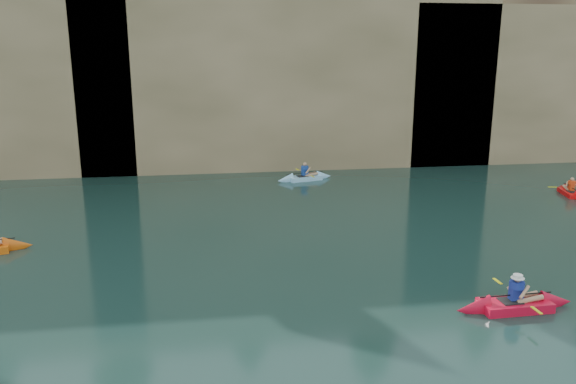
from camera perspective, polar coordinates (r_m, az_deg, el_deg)
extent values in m
plane|color=black|center=(12.68, 7.83, -18.54)|extent=(160.00, 160.00, 0.00)
cube|color=tan|center=(40.34, -4.08, 12.96)|extent=(70.00, 16.00, 12.00)
cube|color=tan|center=(33.23, 0.48, 12.23)|extent=(24.00, 2.40, 11.40)
cube|color=black|center=(32.59, -9.87, 4.73)|extent=(3.50, 1.00, 3.20)
cube|color=black|center=(35.05, 13.75, 6.26)|extent=(5.00, 1.00, 4.50)
cube|color=red|center=(16.66, 22.05, -10.56)|extent=(2.62, 0.87, 0.30)
cone|color=red|center=(17.31, 25.56, -9.99)|extent=(0.94, 0.80, 0.78)
cone|color=red|center=(16.08, 18.25, -11.13)|extent=(0.94, 0.80, 0.78)
cube|color=black|center=(16.54, 21.64, -10.26)|extent=(0.56, 0.50, 0.04)
cube|color=navy|center=(16.50, 22.18, -9.28)|extent=(0.34, 0.22, 0.49)
sphere|color=tan|center=(16.37, 22.29, -8.13)|extent=(0.21, 0.21, 0.21)
cylinder|color=black|center=(16.55, 22.14, -9.65)|extent=(2.08, 0.08, 0.04)
cube|color=yellow|center=(17.28, 20.51, -8.48)|extent=(0.09, 0.42, 0.02)
cube|color=yellow|center=(15.84, 23.93, -10.92)|extent=(0.09, 0.42, 0.02)
cylinder|color=white|center=(16.36, 22.31, -8.00)|extent=(0.36, 0.36, 0.10)
cone|color=#DD590E|center=(22.08, -25.71, -4.89)|extent=(1.09, 0.98, 0.80)
cube|color=red|center=(30.55, 26.78, -0.06)|extent=(1.22, 2.40, 0.24)
cone|color=red|center=(31.53, 26.09, 0.42)|extent=(0.84, 0.95, 0.66)
cube|color=black|center=(30.39, 26.90, 0.04)|extent=(0.53, 0.63, 0.04)
cube|color=red|center=(30.47, 26.85, 0.58)|extent=(0.26, 0.34, 0.44)
sphere|color=tan|center=(30.41, 26.92, 1.16)|extent=(0.19, 0.19, 0.19)
cylinder|color=black|center=(30.49, 26.83, 0.42)|extent=(0.50, 1.91, 0.04)
cube|color=yellow|center=(30.18, 25.28, 0.46)|extent=(0.43, 0.18, 0.02)
cube|color=#97D3FC|center=(30.42, 1.71, 1.46)|extent=(2.57, 1.37, 0.27)
cone|color=#97D3FC|center=(30.92, 3.65, 1.64)|extent=(1.03, 0.93, 0.73)
cone|color=#97D3FC|center=(29.96, -0.30, 1.26)|extent=(1.03, 0.93, 0.73)
cube|color=black|center=(30.34, 1.45, 1.63)|extent=(0.65, 0.58, 0.04)
cube|color=#1B3E97|center=(30.34, 1.71, 2.17)|extent=(0.38, 0.29, 0.49)
sphere|color=tan|center=(30.27, 1.72, 2.83)|extent=(0.21, 0.21, 0.21)
cylinder|color=black|center=(30.36, 1.71, 1.96)|extent=(2.11, 0.59, 0.04)
cube|color=yellow|center=(31.24, 0.95, 2.31)|extent=(0.19, 0.43, 0.02)
cube|color=yellow|center=(29.50, 2.52, 1.59)|extent=(0.19, 0.43, 0.02)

